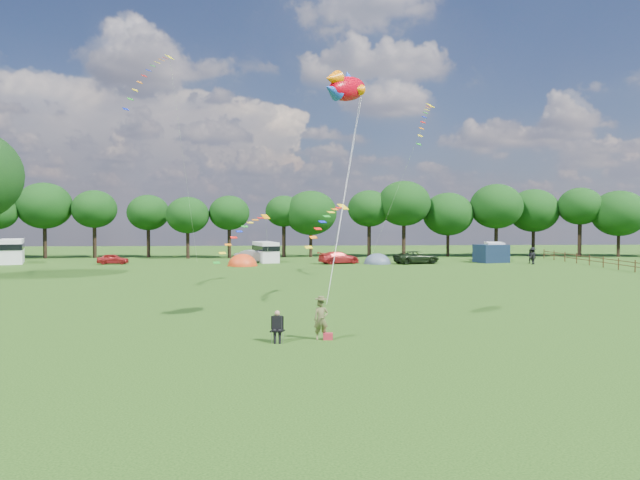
{
  "coord_description": "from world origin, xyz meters",
  "views": [
    {
      "loc": [
        -2.25,
        -28.23,
        5.3
      ],
      "look_at": [
        0.0,
        8.0,
        4.0
      ],
      "focal_mm": 35.0,
      "sensor_mm": 36.0,
      "label": 1
    }
  ],
  "objects": [
    {
      "name": "camp_chair",
      "position": [
        -2.43,
        -1.76,
        0.81
      ],
      "size": [
        0.65,
        0.66,
        1.35
      ],
      "rotation": [
        0.0,
        0.0,
        -0.24
      ],
      "color": "#99999E",
      "rests_on": "ground"
    },
    {
      "name": "car_b",
      "position": [
        -5.55,
        45.51,
        0.75
      ],
      "size": [
        4.28,
        1.69,
        1.5
      ],
      "primitive_type": "imported",
      "rotation": [
        0.0,
        0.0,
        1.55
      ],
      "color": "gray",
      "rests_on": "ground"
    },
    {
      "name": "tent_greyblue",
      "position": [
        8.78,
        42.81,
        0.02
      ],
      "size": [
        3.19,
        3.5,
        2.38
      ],
      "color": "#435064",
      "rests_on": "ground"
    },
    {
      "name": "car_d",
      "position": [
        13.34,
        42.74,
        0.73
      ],
      "size": [
        5.79,
        3.74,
        1.46
      ],
      "primitive_type": "imported",
      "rotation": [
        0.0,
        0.0,
        1.84
      ],
      "color": "black",
      "rests_on": "ground"
    },
    {
      "name": "campervan_c",
      "position": [
        -4.13,
        46.39,
        1.3
      ],
      "size": [
        3.43,
        5.32,
        2.41
      ],
      "rotation": [
        0.0,
        0.0,
        1.86
      ],
      "color": "silver",
      "rests_on": "ground"
    },
    {
      "name": "kite_bag",
      "position": [
        -0.24,
        -1.43,
        0.15
      ],
      "size": [
        0.43,
        0.3,
        0.3
      ],
      "primitive_type": "cube",
      "rotation": [
        0.0,
        0.0,
        -0.06
      ],
      "color": "#A8202F",
      "rests_on": "ground"
    },
    {
      "name": "fish_kite",
      "position": [
        0.76,
        1.52,
        11.48
      ],
      "size": [
        2.8,
        3.12,
        1.78
      ],
      "rotation": [
        0.0,
        -0.21,
        0.88
      ],
      "color": "#C20010",
      "rests_on": "ground"
    },
    {
      "name": "streamer_kite_d",
      "position": [
        10.41,
        26.0,
        14.18
      ],
      "size": [
        2.75,
        5.19,
        4.32
      ],
      "rotation": [
        0.0,
        0.0,
        0.8
      ],
      "color": "#FFE500",
      "rests_on": "ground"
    },
    {
      "name": "streamer_kite_b",
      "position": [
        -5.09,
        22.2,
        4.3
      ],
      "size": [
        4.34,
        4.7,
        3.82
      ],
      "rotation": [
        0.0,
        0.0,
        0.66
      ],
      "color": "#CE7F03",
      "rests_on": "ground"
    },
    {
      "name": "campervan_a",
      "position": [
        -33.55,
        46.17,
        1.51
      ],
      "size": [
        4.22,
        6.23,
        2.82
      ],
      "rotation": [
        0.0,
        0.0,
        1.91
      ],
      "color": "white",
      "rests_on": "ground"
    },
    {
      "name": "streamer_kite_c",
      "position": [
        0.89,
        12.06,
        5.29
      ],
      "size": [
        3.22,
        5.02,
        2.82
      ],
      "rotation": [
        0.0,
        0.0,
        0.77
      ],
      "color": "yellow",
      "rests_on": "ground"
    },
    {
      "name": "tree_line",
      "position": [
        5.3,
        54.99,
        6.35
      ],
      "size": [
        102.98,
        10.98,
        10.27
      ],
      "color": "black",
      "rests_on": "ground"
    },
    {
      "name": "tent_orange",
      "position": [
        -6.54,
        40.67,
        0.02
      ],
      "size": [
        3.34,
        3.66,
        2.62
      ],
      "color": "red",
      "rests_on": "ground"
    },
    {
      "name": "ground_plane",
      "position": [
        0.0,
        0.0,
        0.0
      ],
      "size": [
        180.0,
        180.0,
        0.0
      ],
      "primitive_type": "plane",
      "color": "black",
      "rests_on": "ground"
    },
    {
      "name": "kite_flyer",
      "position": [
        -0.54,
        -1.39,
        0.88
      ],
      "size": [
        0.67,
        0.48,
        1.75
      ],
      "primitive_type": "imported",
      "rotation": [
        0.0,
        0.0,
        0.09
      ],
      "color": "brown",
      "rests_on": "ground"
    },
    {
      "name": "streamer_kite_a",
      "position": [
        -13.31,
        26.45,
        17.79
      ],
      "size": [
        3.33,
        5.68,
        5.79
      ],
      "rotation": [
        0.0,
        0.0,
        1.07
      ],
      "color": "yellow",
      "rests_on": "ground"
    },
    {
      "name": "campervan_d",
      "position": [
        23.72,
        46.27,
        1.24
      ],
      "size": [
        2.95,
        5.01,
        2.3
      ],
      "rotation": [
        0.0,
        0.0,
        1.36
      ],
      "color": "white",
      "rests_on": "ground"
    },
    {
      "name": "walker_a",
      "position": [
        26.56,
        42.3,
        0.82
      ],
      "size": [
        0.81,
        0.51,
        1.64
      ],
      "primitive_type": "imported",
      "rotation": [
        0.0,
        0.0,
        3.11
      ],
      "color": "black",
      "rests_on": "ground"
    },
    {
      "name": "awning_navy",
      "position": [
        22.58,
        44.11,
        1.06
      ],
      "size": [
        4.02,
        3.59,
        2.12
      ],
      "primitive_type": "cube",
      "rotation": [
        0.0,
        0.0,
        0.28
      ],
      "color": "#112037",
      "rests_on": "ground"
    },
    {
      "name": "car_c",
      "position": [
        4.38,
        43.22,
        0.7
      ],
      "size": [
        5.04,
        3.35,
        1.4
      ],
      "primitive_type": "imported",
      "rotation": [
        0.0,
        0.0,
        1.9
      ],
      "color": "#B21F1F",
      "rests_on": "ground"
    },
    {
      "name": "fence",
      "position": [
        32.0,
        34.5,
        0.7
      ],
      "size": [
        0.12,
        33.12,
        1.2
      ],
      "color": "#472D19",
      "rests_on": "ground"
    },
    {
      "name": "walker_b",
      "position": [
        26.27,
        40.79,
        0.97
      ],
      "size": [
        1.36,
        1.21,
        1.95
      ],
      "primitive_type": "imported",
      "rotation": [
        0.0,
        0.0,
        3.77
      ],
      "color": "black",
      "rests_on": "ground"
    },
    {
      "name": "car_a",
      "position": [
        -21.46,
        44.08,
        0.59
      ],
      "size": [
        3.58,
        1.47,
        1.19
      ],
      "primitive_type": "imported",
      "rotation": [
        0.0,
        0.0,
        1.59
      ],
      "color": "maroon",
      "rests_on": "ground"
    }
  ]
}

